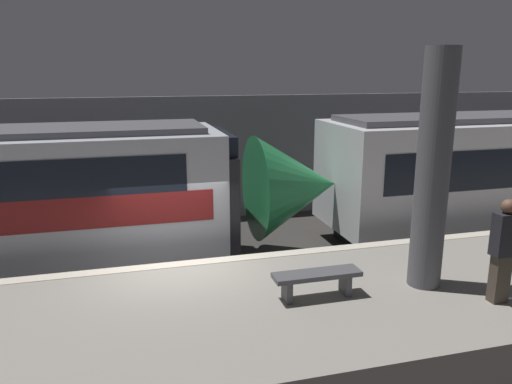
% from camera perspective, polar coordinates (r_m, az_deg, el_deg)
% --- Properties ---
extents(ground_plane, '(120.00, 120.00, 0.00)m').
position_cam_1_polar(ground_plane, '(10.66, -8.74, -13.47)').
color(ground_plane, '#33302D').
extents(platform, '(40.00, 4.33, 1.13)m').
position_cam_1_polar(platform, '(8.51, -7.08, -16.67)').
color(platform, gray).
rests_on(platform, ground).
extents(station_rear_barrier, '(50.00, 0.15, 4.04)m').
position_cam_1_polar(station_rear_barrier, '(16.21, -11.71, 3.47)').
color(station_rear_barrier, gray).
rests_on(station_rear_barrier, ground).
extents(support_pillar_near, '(0.57, 0.57, 4.11)m').
position_cam_1_polar(support_pillar_near, '(8.98, 19.55, 2.21)').
color(support_pillar_near, '#56565B').
rests_on(support_pillar_near, platform).
extents(person_waiting, '(0.38, 0.24, 1.75)m').
position_cam_1_polar(person_waiting, '(9.04, 26.40, -5.79)').
color(person_waiting, '#473D33').
rests_on(person_waiting, platform).
extents(platform_bench, '(1.50, 0.40, 0.45)m').
position_cam_1_polar(platform_bench, '(8.54, 6.97, -9.78)').
color(platform_bench, '#4C4C51').
rests_on(platform_bench, platform).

